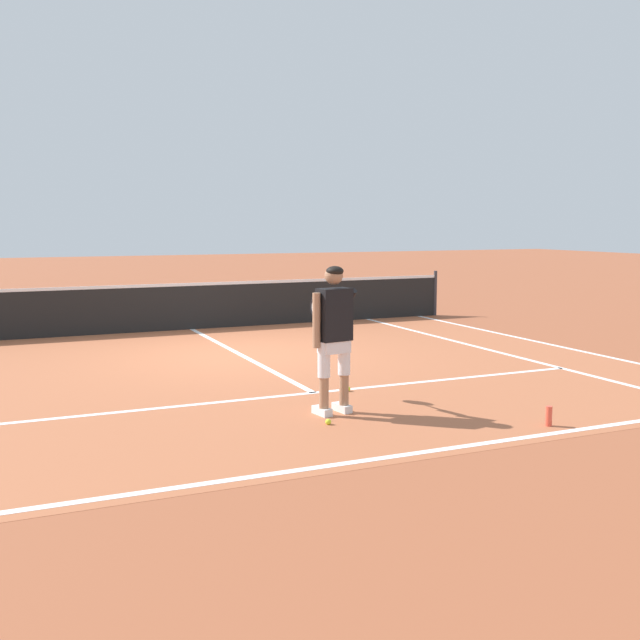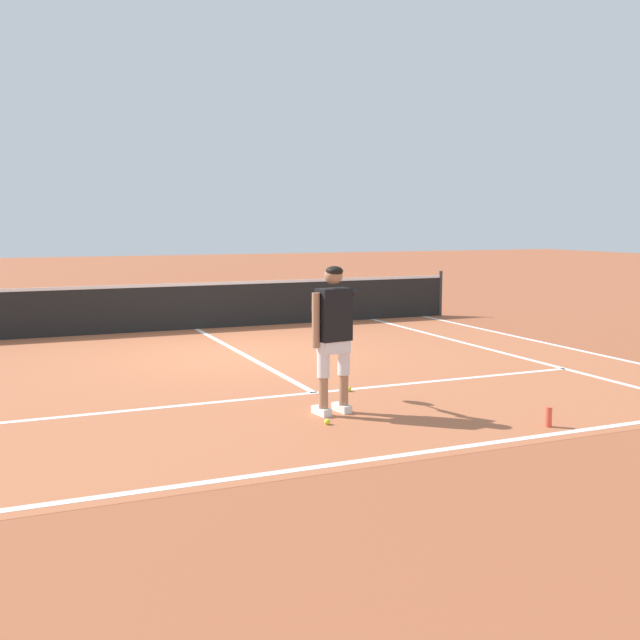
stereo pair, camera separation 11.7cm
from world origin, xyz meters
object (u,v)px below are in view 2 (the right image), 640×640
(tennis_player, at_px, (333,329))
(tennis_ball_by_baseline, at_px, (349,389))
(tennis_ball_near_feet, at_px, (327,422))
(water_bottle, at_px, (549,417))

(tennis_player, distance_m, tennis_ball_by_baseline, 1.50)
(tennis_ball_near_feet, bearing_deg, tennis_ball_by_baseline, 56.48)
(tennis_ball_by_baseline, relative_size, water_bottle, 0.30)
(tennis_ball_by_baseline, bearing_deg, water_bottle, -62.19)
(tennis_ball_near_feet, bearing_deg, water_bottle, -25.12)
(tennis_ball_near_feet, xyz_separation_m, tennis_ball_by_baseline, (0.91, 1.37, 0.00))
(tennis_ball_by_baseline, height_order, water_bottle, water_bottle)
(tennis_ball_near_feet, bearing_deg, tennis_player, 58.99)
(tennis_player, bearing_deg, water_bottle, -36.98)
(water_bottle, bearing_deg, tennis_player, 143.02)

